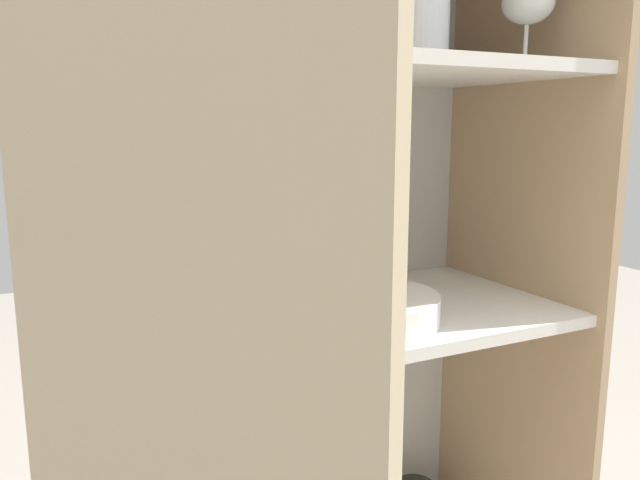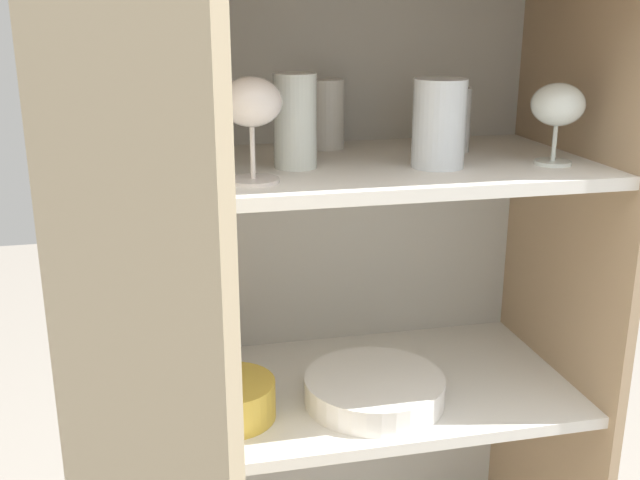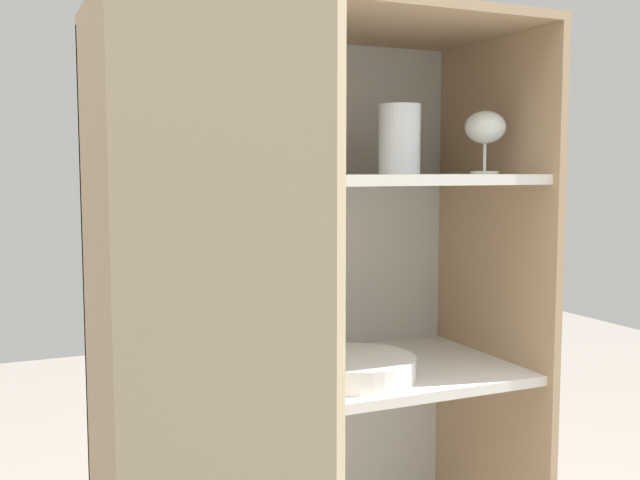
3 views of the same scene
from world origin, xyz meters
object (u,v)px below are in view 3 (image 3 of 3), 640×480
Objects in this scene: wine_bottle at (148,115)px; plate_stack_white at (355,368)px; serving_bowl_small at (236,375)px; mixing_bowl_large at (171,360)px.

wine_bottle reaches higher than plate_stack_white.
serving_bowl_small is (0.11, -0.20, -0.48)m from wine_bottle.
plate_stack_white is at bearing -0.10° from serving_bowl_small.
serving_bowl_small is at bearing -62.45° from mixing_bowl_large.
mixing_bowl_large is 1.21× the size of serving_bowl_small.
plate_stack_white is at bearing -26.29° from mixing_bowl_large.
mixing_bowl_large is 0.18m from serving_bowl_small.
mixing_bowl_large reaches higher than plate_stack_white.
plate_stack_white is 0.37m from mixing_bowl_large.
serving_bowl_small is at bearing 179.90° from plate_stack_white.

